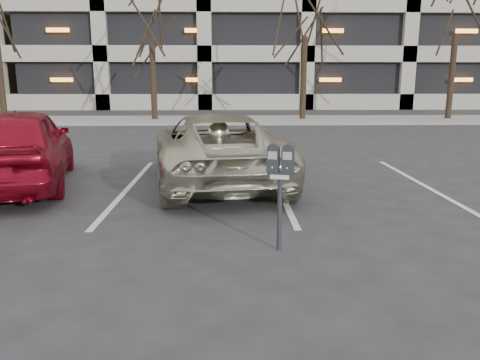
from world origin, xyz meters
The scene contains 6 objects.
ground centered at (0.00, 0.00, 0.00)m, with size 140.00×140.00×0.00m, color #28282B.
sidewalk centered at (0.00, 16.00, 0.06)m, with size 80.00×4.00×0.12m, color gray.
stall_lines centered at (-1.40, 2.30, 0.01)m, with size 16.90×5.20×0.00m.
parking_meter centered at (1.07, -1.01, 0.96)m, with size 0.34×0.20×1.25m.
suv_silver centered at (0.23, 2.70, 0.68)m, with size 2.97×5.16×1.36m.
car_red centered at (-3.47, 2.44, 0.76)m, with size 1.79×4.46×1.52m, color maroon.
Camera 1 is at (0.47, -6.27, 2.01)m, focal length 35.00 mm.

